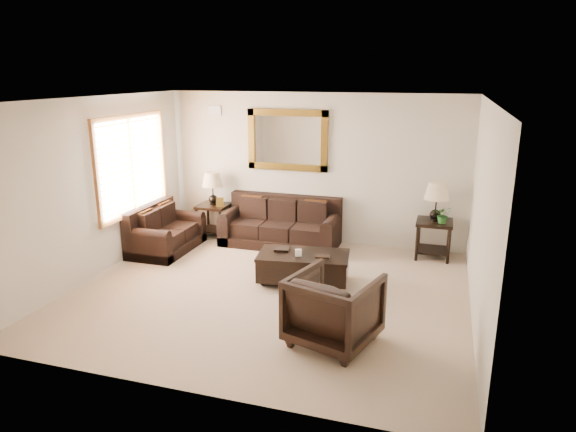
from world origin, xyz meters
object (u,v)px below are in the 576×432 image
(loveseat, at_px, (164,234))
(end_table_right, at_px, (436,209))
(end_table_left, at_px, (213,195))
(coffee_table, at_px, (303,265))
(sofa, at_px, (281,227))
(armchair, at_px, (334,306))

(loveseat, bearing_deg, end_table_right, -77.55)
(end_table_left, distance_m, coffee_table, 2.87)
(sofa, height_order, end_table_right, end_table_right)
(sofa, relative_size, coffee_table, 1.48)
(end_table_left, distance_m, end_table_right, 4.05)
(end_table_right, xyz_separation_m, armchair, (-1.00, -3.30, -0.38))
(coffee_table, height_order, armchair, armchair)
(loveseat, height_order, coffee_table, loveseat)
(armchair, bearing_deg, coffee_table, -46.24)
(sofa, distance_m, coffee_table, 1.84)
(sofa, xyz_separation_m, end_table_right, (2.67, 0.08, 0.53))
(end_table_left, relative_size, coffee_table, 0.87)
(end_table_right, height_order, armchair, end_table_right)
(end_table_left, relative_size, armchair, 1.33)
(sofa, xyz_separation_m, coffee_table, (0.87, -1.62, -0.03))
(coffee_table, bearing_deg, loveseat, 157.99)
(coffee_table, bearing_deg, end_table_left, 134.92)
(loveseat, xyz_separation_m, coffee_table, (2.74, -0.70, -0.01))
(sofa, relative_size, loveseat, 1.47)
(loveseat, xyz_separation_m, armchair, (3.54, -2.29, 0.17))
(loveseat, relative_size, armchair, 1.54)
(end_table_right, distance_m, coffee_table, 2.54)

